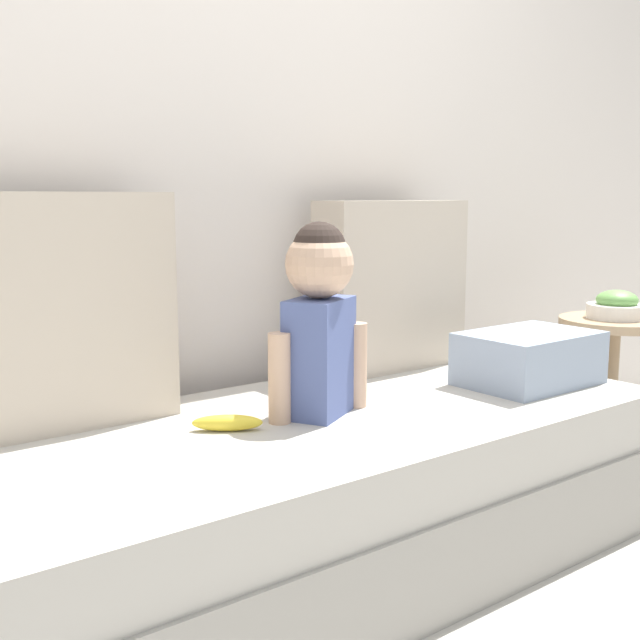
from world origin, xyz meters
name	(u,v)px	position (x,y,z in m)	size (l,w,h in m)	color
ground_plane	(317,566)	(0.00, 0.00, 0.00)	(12.00, 12.00, 0.00)	#B2ADA3
back_wall	(202,80)	(0.00, 0.55, 1.30)	(5.21, 0.10, 2.60)	silver
couch	(317,494)	(0.00, 0.00, 0.20)	(2.01, 0.84, 0.40)	#9C978F
throw_pillow_left	(52,312)	(-0.55, 0.32, 0.69)	(0.58, 0.16, 0.57)	#C1B29E
throw_pillow_right	(391,285)	(0.55, 0.32, 0.68)	(0.54, 0.16, 0.54)	#C1B29E
toddler	(319,313)	(0.02, 0.02, 0.67)	(0.31, 0.20, 0.50)	#4C5B93
banana	(227,423)	(-0.24, 0.04, 0.42)	(0.17, 0.04, 0.04)	yellow
folded_blanket	(529,358)	(0.72, -0.10, 0.48)	(0.40, 0.28, 0.16)	#8E9EB2
side_table	(614,353)	(1.31, -0.03, 0.41)	(0.39, 0.39, 0.54)	tan
fruit_bowl	(617,307)	(1.31, -0.03, 0.58)	(0.20, 0.20, 0.10)	silver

